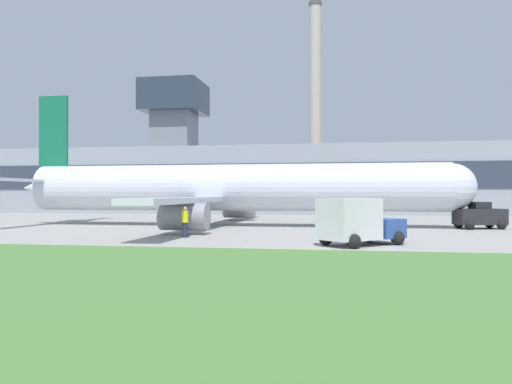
% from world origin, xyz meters
% --- Properties ---
extents(ground_plane, '(400.00, 400.00, 0.00)m').
position_xyz_m(ground_plane, '(0.00, 0.00, 0.00)').
color(ground_plane, '#999691').
extents(terminal_building, '(79.20, 14.67, 18.47)m').
position_xyz_m(terminal_building, '(-0.89, 27.91, 4.79)').
color(terminal_building, '#8C939E').
rests_on(terminal_building, ground_plane).
extents(smokestack_left, '(2.63, 2.63, 41.32)m').
position_xyz_m(smokestack_left, '(4.87, 60.69, 20.77)').
color(smokestack_left, '#B2A899').
rests_on(smokestack_left, ground_plane).
extents(airplane, '(36.58, 31.54, 10.82)m').
position_xyz_m(airplane, '(1.15, -1.51, 2.98)').
color(airplane, silver).
rests_on(airplane, ground_plane).
extents(pushback_tug, '(3.75, 2.83, 1.96)m').
position_xyz_m(pushback_tug, '(19.91, -1.72, 0.87)').
color(pushback_tug, '#232328').
rests_on(pushback_tug, ground_plane).
extents(baggage_truck, '(4.51, 4.44, 2.32)m').
position_xyz_m(baggage_truck, '(10.75, -15.23, 1.12)').
color(baggage_truck, '#2D4C93').
rests_on(baggage_truck, ground_plane).
extents(ground_crew_person, '(0.55, 0.55, 1.80)m').
position_xyz_m(ground_crew_person, '(1.06, -12.36, 0.92)').
color(ground_crew_person, '#23283D').
rests_on(ground_crew_person, ground_plane).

